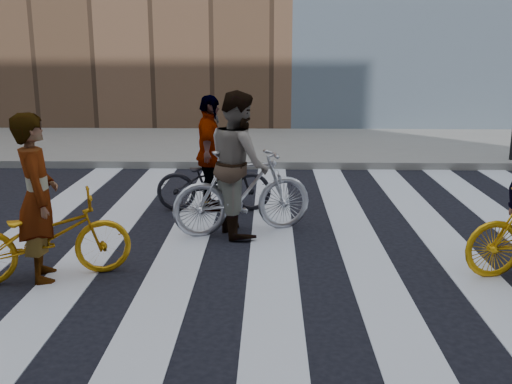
{
  "coord_description": "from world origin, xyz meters",
  "views": [
    {
      "loc": [
        -0.59,
        -6.85,
        2.45
      ],
      "look_at": [
        -0.76,
        0.3,
        0.69
      ],
      "focal_mm": 42.0,
      "sensor_mm": 36.0,
      "label": 1
    }
  ],
  "objects_px": {
    "bike_silver_mid": "(243,192)",
    "rider_mid": "(239,163)",
    "rider_left": "(37,198)",
    "rider_rear": "(210,154)",
    "bike_yellow_left": "(46,237)",
    "bike_dark_rear": "(214,181)"
  },
  "relations": [
    {
      "from": "bike_silver_mid",
      "to": "rider_left",
      "type": "distance_m",
      "value": 2.68
    },
    {
      "from": "rider_mid",
      "to": "rider_rear",
      "type": "height_order",
      "value": "rider_mid"
    },
    {
      "from": "rider_left",
      "to": "rider_rear",
      "type": "relative_size",
      "value": 1.03
    },
    {
      "from": "bike_silver_mid",
      "to": "rider_mid",
      "type": "height_order",
      "value": "rider_mid"
    },
    {
      "from": "bike_dark_rear",
      "to": "rider_rear",
      "type": "relative_size",
      "value": 0.99
    },
    {
      "from": "bike_yellow_left",
      "to": "rider_left",
      "type": "relative_size",
      "value": 0.99
    },
    {
      "from": "rider_mid",
      "to": "rider_rear",
      "type": "distance_m",
      "value": 1.22
    },
    {
      "from": "bike_silver_mid",
      "to": "rider_rear",
      "type": "relative_size",
      "value": 1.08
    },
    {
      "from": "bike_yellow_left",
      "to": "rider_rear",
      "type": "relative_size",
      "value": 1.02
    },
    {
      "from": "bike_silver_mid",
      "to": "bike_yellow_left",
      "type": "bearing_deg",
      "value": 109.92
    },
    {
      "from": "bike_yellow_left",
      "to": "bike_dark_rear",
      "type": "bearing_deg",
      "value": -49.7
    },
    {
      "from": "bike_yellow_left",
      "to": "rider_mid",
      "type": "relative_size",
      "value": 0.94
    },
    {
      "from": "bike_dark_rear",
      "to": "rider_rear",
      "type": "bearing_deg",
      "value": 88.16
    },
    {
      "from": "bike_dark_rear",
      "to": "rider_left",
      "type": "xyz_separation_m",
      "value": [
        -1.58,
        -2.78,
        0.44
      ]
    },
    {
      "from": "bike_yellow_left",
      "to": "rider_rear",
      "type": "height_order",
      "value": "rider_rear"
    },
    {
      "from": "bike_yellow_left",
      "to": "rider_left",
      "type": "distance_m",
      "value": 0.43
    },
    {
      "from": "bike_dark_rear",
      "to": "rider_left",
      "type": "height_order",
      "value": "rider_left"
    },
    {
      "from": "bike_silver_mid",
      "to": "bike_dark_rear",
      "type": "bearing_deg",
      "value": 4.28
    },
    {
      "from": "bike_dark_rear",
      "to": "rider_left",
      "type": "bearing_deg",
      "value": 148.5
    },
    {
      "from": "rider_mid",
      "to": "rider_left",
      "type": "bearing_deg",
      "value": 109.92
    },
    {
      "from": "bike_silver_mid",
      "to": "rider_mid",
      "type": "distance_m",
      "value": 0.38
    },
    {
      "from": "bike_dark_rear",
      "to": "bike_silver_mid",
      "type": "bearing_deg",
      "value": -158.1
    }
  ]
}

